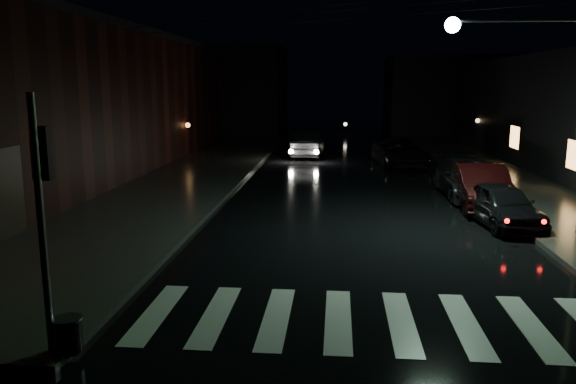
% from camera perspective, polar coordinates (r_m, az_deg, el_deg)
% --- Properties ---
extents(ground, '(120.00, 120.00, 0.00)m').
position_cam_1_polar(ground, '(10.93, -7.92, -13.34)').
color(ground, black).
rests_on(ground, ground).
extents(sidewalk_left, '(6.00, 44.00, 0.15)m').
position_cam_1_polar(sidewalk_left, '(25.19, -11.95, 0.63)').
color(sidewalk_left, '#282826').
rests_on(sidewalk_left, ground).
extents(sidewalk_right, '(4.00, 44.00, 0.15)m').
position_cam_1_polar(sidewalk_right, '(25.29, 22.62, 0.06)').
color(sidewalk_right, '#282826').
rests_on(sidewalk_right, ground).
extents(building_left, '(10.00, 36.00, 7.00)m').
position_cam_1_polar(building_left, '(29.44, -24.34, 8.07)').
color(building_left, black).
rests_on(building_left, ground).
extents(building_far_left, '(14.00, 10.00, 8.00)m').
position_cam_1_polar(building_far_left, '(56.07, -7.78, 10.34)').
color(building_far_left, black).
rests_on(building_far_left, ground).
extents(building_far_right, '(14.00, 10.00, 7.00)m').
position_cam_1_polar(building_far_right, '(55.94, 17.33, 9.44)').
color(building_far_right, black).
rests_on(building_far_right, ground).
extents(crosswalk, '(9.00, 3.00, 0.01)m').
position_cam_1_polar(crosswalk, '(11.15, 8.28, -12.80)').
color(crosswalk, beige).
rests_on(crosswalk, ground).
extents(signal_pole_corner, '(0.68, 0.61, 4.20)m').
position_cam_1_polar(signal_pole_corner, '(9.82, -22.52, -7.29)').
color(signal_pole_corner, slate).
rests_on(signal_pole_corner, ground).
extents(utility_pole, '(4.92, 0.44, 8.00)m').
position_cam_1_polar(utility_pole, '(17.92, 26.78, 10.18)').
color(utility_pole, black).
rests_on(utility_pole, ground).
extents(parked_car_a, '(2.09, 4.17, 1.36)m').
position_cam_1_polar(parked_car_a, '(19.14, 20.93, -1.23)').
color(parked_car_a, black).
rests_on(parked_car_a, ground).
extents(parked_car_b, '(1.89, 4.88, 1.58)m').
position_cam_1_polar(parked_car_b, '(21.72, 19.01, 0.57)').
color(parked_car_b, black).
rests_on(parked_car_b, ground).
extents(parked_car_c, '(2.27, 5.30, 1.52)m').
position_cam_1_polar(parked_car_c, '(23.66, 17.86, 1.37)').
color(parked_car_c, black).
rests_on(parked_car_c, ground).
extents(parked_car_d, '(3.08, 5.58, 1.48)m').
position_cam_1_polar(parked_car_d, '(31.87, 11.34, 3.98)').
color(parked_car_d, black).
rests_on(parked_car_d, ground).
extents(oncoming_car, '(1.85, 4.89, 1.59)m').
position_cam_1_polar(oncoming_car, '(35.01, 2.03, 4.89)').
color(oncoming_car, black).
rests_on(oncoming_car, ground).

